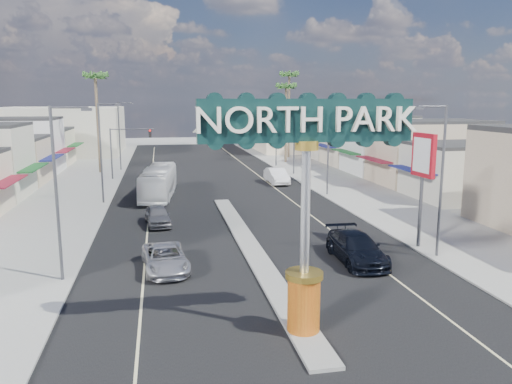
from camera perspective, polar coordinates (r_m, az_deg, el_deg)
name	(u,v)px	position (r m, az deg, el deg)	size (l,w,h in m)	color
ground	(220,199)	(47.24, -4.14, -0.84)	(160.00, 160.00, 0.00)	gray
road	(220,199)	(47.24, -4.14, -0.84)	(20.00, 120.00, 0.01)	black
median_island	(250,247)	(31.85, -0.68, -6.27)	(1.30, 30.00, 0.16)	gray
sidewalk_left	(64,205)	(47.70, -21.08, -1.35)	(8.00, 120.00, 0.12)	gray
sidewalk_right	(360,194)	(50.78, 11.75, -0.17)	(8.00, 120.00, 0.12)	gray
storefront_row_right	(394,150)	(66.23, 15.55, 4.69)	(12.00, 42.00, 6.00)	#B7B29E
backdrop_far_left	(61,131)	(92.66, -21.37, 6.53)	(20.00, 20.00, 8.00)	#B7B29E
backdrop_far_right	(307,128)	(95.19, 5.87, 7.27)	(20.00, 20.00, 8.00)	beige
gateway_sign	(306,189)	(19.08, 5.73, 0.36)	(8.20, 1.50, 9.15)	#BA3C0E
traffic_signal_left	(127,143)	(60.33, -14.54, 5.42)	(5.09, 0.45, 6.00)	#47474C
traffic_signal_right	(280,141)	(61.95, 2.75, 5.86)	(5.09, 0.45, 6.00)	#47474C
streetlight_l_near	(59,185)	(26.82, -21.57, 0.74)	(2.03, 0.22, 9.00)	#47474C
streetlight_l_mid	(102,148)	(46.47, -17.15, 4.85)	(2.03, 0.22, 9.00)	#47474C
streetlight_l_far	(121,132)	(68.32, -15.23, 6.61)	(2.03, 0.22, 9.00)	#47474C
streetlight_r_near	(440,174)	(30.74, 20.24, 1.99)	(2.03, 0.22, 9.00)	#47474C
streetlight_r_mid	(327,144)	(48.84, 8.08, 5.46)	(2.03, 0.22, 9.00)	#47474C
streetlight_r_far	(275,130)	(69.96, 2.20, 7.05)	(2.03, 0.22, 9.00)	#47474C
palm_left_far	(95,82)	(66.48, -17.88, 11.93)	(2.60, 2.60, 13.10)	brown
palm_right_mid	(286,90)	(74.34, 3.48, 11.51)	(2.60, 2.60, 12.10)	brown
palm_right_far	(289,80)	(80.69, 3.83, 12.69)	(2.60, 2.60, 14.10)	brown
suv_left	(165,258)	(28.11, -10.34, -7.44)	(2.30, 5.00, 1.39)	#B0B0B5
suv_right	(356,248)	(29.58, 11.40, -6.29)	(2.33, 5.73, 1.66)	black
car_parked_left	(158,215)	(38.08, -11.16, -2.65)	(1.74, 4.32, 1.47)	slate
car_parked_right	(277,176)	(55.92, 2.37, 1.85)	(1.84, 5.26, 1.73)	white
city_bus	(159,182)	(48.73, -11.07, 1.12)	(2.51, 10.74, 2.99)	white
bank_pylon_sign	(423,162)	(32.43, 18.56, 3.31)	(0.42, 2.24, 7.14)	#47474C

